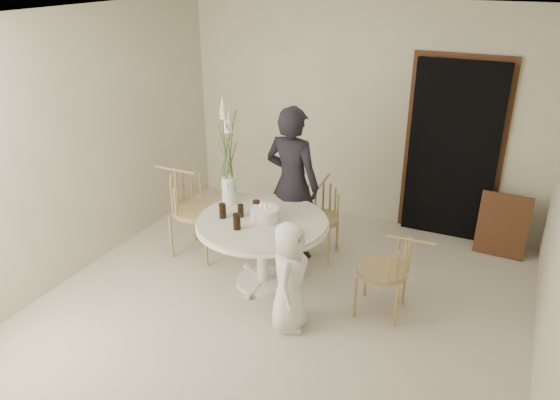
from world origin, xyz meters
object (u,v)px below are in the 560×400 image
at_px(birthday_cake, 265,214).
at_px(flower_vase, 228,160).
at_px(chair_far, 320,207).
at_px(boy, 290,277).
at_px(table, 262,230).
at_px(chair_left, 187,199).
at_px(girl, 292,184).
at_px(chair_right, 396,264).

height_order(birthday_cake, flower_vase, flower_vase).
relative_size(chair_far, boy, 0.79).
bearing_deg(flower_vase, table, -24.47).
relative_size(boy, flower_vase, 0.91).
height_order(boy, flower_vase, flower_vase).
relative_size(chair_left, boy, 0.94).
relative_size(table, girl, 0.77).
bearing_deg(girl, birthday_cake, 96.36).
xyz_separation_m(chair_far, girl, (-0.24, -0.24, 0.33)).
xyz_separation_m(chair_right, boy, (-0.80, -0.59, -0.01)).
relative_size(chair_right, birthday_cake, 3.01).
bearing_deg(boy, chair_left, 52.29).
bearing_deg(chair_left, flower_vase, -93.86).
relative_size(birthday_cake, flower_vase, 0.24).
bearing_deg(girl, flower_vase, 46.27).
bearing_deg(flower_vase, chair_far, 41.13).
xyz_separation_m(table, chair_right, (1.35, 0.03, -0.08)).
xyz_separation_m(birthday_cake, flower_vase, (-0.53, 0.23, 0.41)).
bearing_deg(flower_vase, chair_left, 175.67).
xyz_separation_m(girl, flower_vase, (-0.53, -0.44, 0.34)).
distance_m(chair_far, chair_right, 1.38).
bearing_deg(chair_far, flower_vase, -143.62).
relative_size(table, flower_vase, 1.16).
bearing_deg(flower_vase, boy, -36.85).
height_order(chair_left, boy, boy).
bearing_deg(birthday_cake, chair_left, 166.23).
distance_m(chair_right, flower_vase, 1.97).
xyz_separation_m(table, chair_far, (0.27, 0.90, -0.08)).
xyz_separation_m(girl, boy, (0.51, -1.22, -0.34)).
bearing_deg(boy, girl, 12.12).
height_order(chair_far, chair_left, chair_left).
xyz_separation_m(chair_right, birthday_cake, (-1.32, -0.03, 0.26)).
bearing_deg(boy, chair_right, -64.62).
bearing_deg(girl, boy, 119.43).
bearing_deg(flower_vase, birthday_cake, -23.25).
distance_m(table, chair_left, 1.11).
relative_size(girl, boy, 1.65).
height_order(table, chair_far, chair_far).
relative_size(boy, birthday_cake, 3.80).
bearing_deg(table, chair_right, 1.32).
xyz_separation_m(table, birthday_cake, (0.03, 0.00, 0.18)).
bearing_deg(birthday_cake, table, -176.71).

